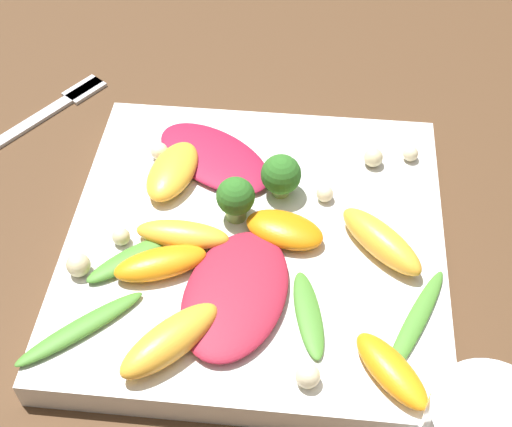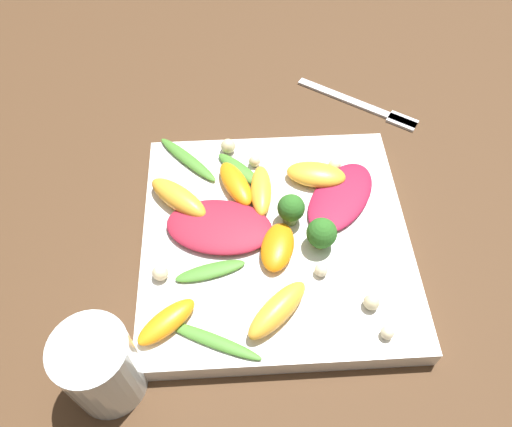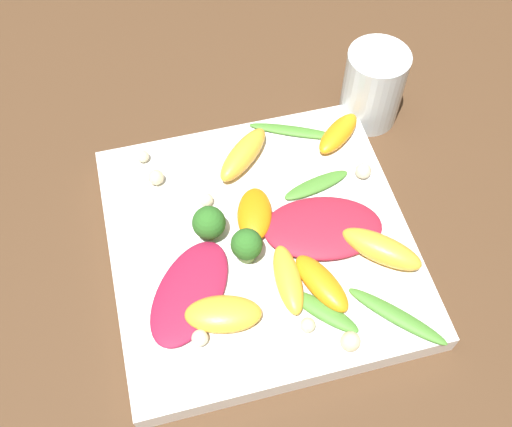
{
  "view_description": "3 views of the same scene",
  "coord_description": "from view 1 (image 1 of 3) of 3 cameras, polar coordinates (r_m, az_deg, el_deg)",
  "views": [
    {
      "loc": [
        -0.03,
        0.33,
        0.42
      ],
      "look_at": [
        -0.0,
        0.0,
        0.05
      ],
      "focal_mm": 50.0,
      "sensor_mm": 36.0,
      "label": 1
    },
    {
      "loc": [
        -0.28,
        0.04,
        0.45
      ],
      "look_at": [
        0.01,
        0.02,
        0.05
      ],
      "focal_mm": 35.0,
      "sensor_mm": 36.0,
      "label": 2
    },
    {
      "loc": [
        0.26,
        -0.07,
        0.5
      ],
      "look_at": [
        -0.02,
        0.0,
        0.04
      ],
      "focal_mm": 42.0,
      "sensor_mm": 36.0,
      "label": 3
    }
  ],
  "objects": [
    {
      "name": "ground_plane",
      "position": [
        0.53,
        -0.03,
        -3.36
      ],
      "size": [
        2.4,
        2.4,
        0.0
      ],
      "primitive_type": "plane",
      "color": "#4C331E"
    },
    {
      "name": "plate",
      "position": [
        0.52,
        -0.03,
        -2.55
      ],
      "size": [
        0.27,
        0.27,
        0.02
      ],
      "color": "white",
      "rests_on": "ground_plane"
    },
    {
      "name": "fork",
      "position": [
        0.67,
        -16.58,
        7.72
      ],
      "size": [
        0.11,
        0.15,
        0.01
      ],
      "color": "silver",
      "rests_on": "ground_plane"
    },
    {
      "name": "radicchio_leaf_0",
      "position": [
        0.48,
        -1.65,
        -6.41
      ],
      "size": [
        0.09,
        0.12,
        0.01
      ],
      "color": "maroon",
      "rests_on": "plate"
    },
    {
      "name": "radicchio_leaf_1",
      "position": [
        0.57,
        -3.39,
        4.53
      ],
      "size": [
        0.12,
        0.11,
        0.01
      ],
      "color": "maroon",
      "rests_on": "plate"
    },
    {
      "name": "orange_segment_0",
      "position": [
        0.51,
        2.27,
        -1.52
      ],
      "size": [
        0.06,
        0.05,
        0.02
      ],
      "color": "orange",
      "rests_on": "plate"
    },
    {
      "name": "orange_segment_1",
      "position": [
        0.49,
        -7.65,
        -3.98
      ],
      "size": [
        0.07,
        0.05,
        0.02
      ],
      "color": "orange",
      "rests_on": "plate"
    },
    {
      "name": "orange_segment_2",
      "position": [
        0.51,
        -5.9,
        -1.68
      ],
      "size": [
        0.07,
        0.03,
        0.02
      ],
      "color": "#FCAD33",
      "rests_on": "plate"
    },
    {
      "name": "orange_segment_3",
      "position": [
        0.55,
        -6.69,
        3.39
      ],
      "size": [
        0.05,
        0.07,
        0.02
      ],
      "color": "#FCAD33",
      "rests_on": "plate"
    },
    {
      "name": "orange_segment_4",
      "position": [
        0.51,
        9.98,
        -2.18
      ],
      "size": [
        0.07,
        0.07,
        0.02
      ],
      "color": "#FCAD33",
      "rests_on": "plate"
    },
    {
      "name": "orange_segment_5",
      "position": [
        0.45,
        -6.89,
        -10.03
      ],
      "size": [
        0.07,
        0.07,
        0.02
      ],
      "color": "#FCAD33",
      "rests_on": "plate"
    },
    {
      "name": "orange_segment_6",
      "position": [
        0.45,
        10.77,
        -12.23
      ],
      "size": [
        0.06,
        0.06,
        0.02
      ],
      "color": "orange",
      "rests_on": "plate"
    },
    {
      "name": "broccoli_floret_0",
      "position": [
        0.53,
        2.02,
        3.08
      ],
      "size": [
        0.03,
        0.03,
        0.04
      ],
      "color": "#84AD5B",
      "rests_on": "plate"
    },
    {
      "name": "broccoli_floret_1",
      "position": [
        0.51,
        -1.64,
        1.24
      ],
      "size": [
        0.03,
        0.03,
        0.04
      ],
      "color": "#7A9E51",
      "rests_on": "plate"
    },
    {
      "name": "arugula_sprig_0",
      "position": [
        0.47,
        4.21,
        -8.03
      ],
      "size": [
        0.03,
        0.07,
        0.01
      ],
      "color": "#47842D",
      "rests_on": "plate"
    },
    {
      "name": "arugula_sprig_1",
      "position": [
        0.48,
        12.63,
        -8.48
      ],
      "size": [
        0.05,
        0.09,
        0.01
      ],
      "color": "#47842D",
      "rests_on": "plate"
    },
    {
      "name": "arugula_sprig_2",
      "position": [
        0.5,
        -10.08,
        -3.57
      ],
      "size": [
        0.06,
        0.06,
        0.01
      ],
      "color": "#47842D",
      "rests_on": "plate"
    },
    {
      "name": "arugula_sprig_3",
      "position": [
        0.48,
        -13.85,
        -8.9
      ],
      "size": [
        0.08,
        0.07,
        0.01
      ],
      "color": "#47842D",
      "rests_on": "plate"
    },
    {
      "name": "macadamia_nut_0",
      "position": [
        0.57,
        -7.74,
        4.97
      ],
      "size": [
        0.01,
        0.01,
        0.01
      ],
      "color": "beige",
      "rests_on": "plate"
    },
    {
      "name": "macadamia_nut_1",
      "position": [
        0.58,
        12.26,
        4.7
      ],
      "size": [
        0.01,
        0.01,
        0.01
      ],
      "color": "beige",
      "rests_on": "plate"
    },
    {
      "name": "macadamia_nut_2",
      "position": [
        0.5,
        -14.02,
        -4.01
      ],
      "size": [
        0.02,
        0.02,
        0.02
      ],
      "color": "beige",
      "rests_on": "plate"
    },
    {
      "name": "macadamia_nut_3",
      "position": [
        0.44,
        4.17,
        -12.82
      ],
      "size": [
        0.02,
        0.02,
        0.02
      ],
      "color": "beige",
      "rests_on": "plate"
    },
    {
      "name": "macadamia_nut_4",
      "position": [
        0.57,
        9.37,
        4.45
      ],
      "size": [
        0.02,
        0.02,
        0.02
      ],
      "color": "beige",
      "rests_on": "plate"
    },
    {
      "name": "macadamia_nut_5",
      "position": [
        0.52,
        -10.76,
        -1.82
      ],
      "size": [
        0.01,
        0.01,
        0.01
      ],
      "color": "beige",
      "rests_on": "plate"
    },
    {
      "name": "macadamia_nut_6",
      "position": [
        0.54,
        5.52,
        1.6
      ],
      "size": [
        0.01,
        0.01,
        0.01
      ],
      "color": "beige",
      "rests_on": "plate"
    }
  ]
}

